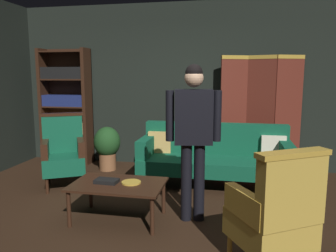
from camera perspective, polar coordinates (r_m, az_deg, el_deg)
name	(u,v)px	position (r m, az deg, el deg)	size (l,w,h in m)	color
ground_plane	(153,225)	(3.67, -2.55, -16.76)	(10.00, 10.00, 0.00)	black
back_wall	(187,86)	(5.72, 3.26, 6.97)	(7.20, 0.10, 2.80)	black
folding_screen	(260,113)	(5.52, 15.76, 2.26)	(1.30, 0.25, 1.90)	#5B2319
bookshelf	(66,104)	(6.18, -17.31, 3.69)	(0.90, 0.32, 2.05)	black
velvet_couch	(214,154)	(4.81, 8.00, -4.90)	(2.12, 0.78, 0.88)	black
coffee_table	(118,187)	(3.68, -8.68, -10.50)	(1.00, 0.64, 0.42)	black
armchair_gilt_accent	(275,214)	(2.85, 18.18, -14.27)	(0.80, 0.79, 1.04)	#B78E33
armchair_wing_left	(64,152)	(4.95, -17.72, -4.37)	(0.79, 0.78, 1.04)	black
standing_figure	(193,128)	(3.50, 4.42, -0.43)	(0.58, 0.28, 1.70)	black
potted_plant	(107,145)	(5.60, -10.54, -3.34)	(0.44, 0.44, 0.73)	brown
book_black_cloth	(107,181)	(3.70, -10.63, -9.39)	(0.25, 0.16, 0.04)	black
brass_tray	(131,182)	(3.65, -6.42, -9.72)	(0.21, 0.21, 0.02)	gold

